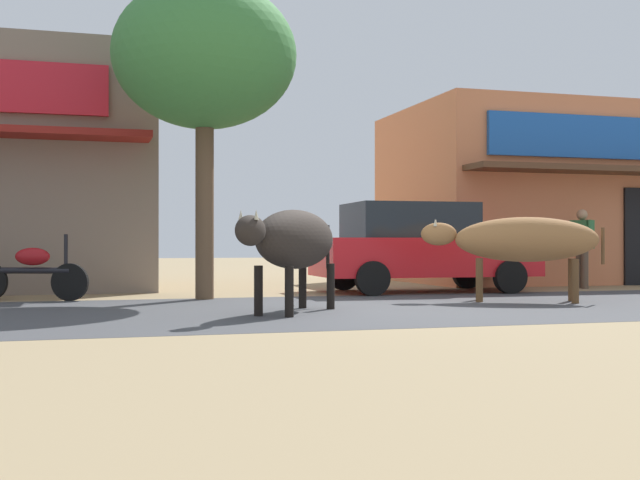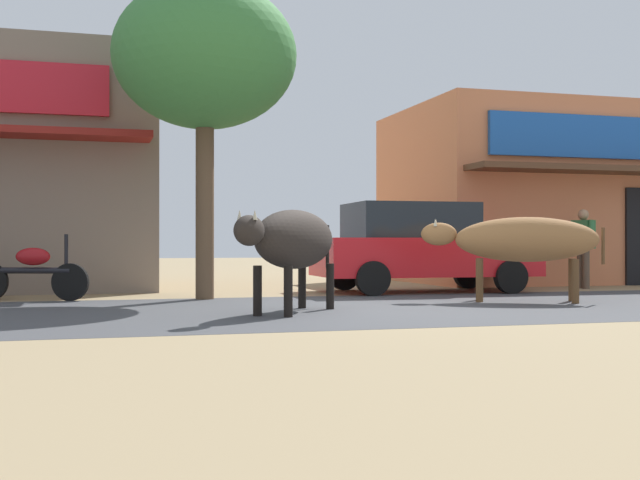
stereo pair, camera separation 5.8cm
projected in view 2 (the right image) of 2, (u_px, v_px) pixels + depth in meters
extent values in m
plane|color=#9C8560|center=(346.00, 309.00, 11.26)|extent=(80.00, 80.00, 0.00)
cube|color=#434447|center=(346.00, 309.00, 11.26)|extent=(72.00, 5.36, 0.00)
cube|color=#DD7F52|center=(543.00, 197.00, 19.71)|extent=(6.78, 4.77, 4.04)
cube|color=blue|center=(605.00, 137.00, 17.37)|extent=(5.43, 0.10, 0.90)
cube|color=brown|center=(616.00, 170.00, 16.99)|extent=(6.51, 0.90, 0.12)
cylinder|color=brown|center=(205.00, 207.00, 13.22)|extent=(0.30, 0.30, 2.98)
ellipsoid|color=#3C7D3C|center=(205.00, 55.00, 13.23)|extent=(2.97, 2.97, 2.38)
cube|color=red|center=(424.00, 257.00, 15.20)|extent=(4.04, 1.92, 0.70)
cube|color=#1E2328|center=(409.00, 221.00, 15.13)|extent=(2.24, 1.72, 0.64)
cylinder|color=black|center=(468.00, 273.00, 16.40)|extent=(0.61, 0.20, 0.60)
cylinder|color=black|center=(511.00, 277.00, 14.65)|extent=(0.61, 0.20, 0.60)
cylinder|color=black|center=(344.00, 275.00, 15.76)|extent=(0.61, 0.20, 0.60)
cylinder|color=black|center=(373.00, 278.00, 14.01)|extent=(0.61, 0.20, 0.60)
cylinder|color=black|center=(70.00, 282.00, 12.80)|extent=(0.58, 0.29, 0.59)
cylinder|color=black|center=(30.00, 270.00, 12.86)|extent=(1.26, 0.56, 0.10)
ellipsoid|color=#A51419|center=(33.00, 256.00, 12.86)|extent=(0.61, 0.43, 0.28)
cylinder|color=black|center=(66.00, 253.00, 12.81)|extent=(0.06, 0.06, 0.60)
ellipsoid|color=#2A2420|center=(296.00, 239.00, 10.66)|extent=(1.76, 1.97, 0.77)
ellipsoid|color=#2A2420|center=(249.00, 231.00, 9.48)|extent=(0.57, 0.61, 0.36)
cone|color=beige|center=(255.00, 215.00, 9.40)|extent=(0.06, 0.06, 0.12)
cone|color=beige|center=(240.00, 215.00, 9.48)|extent=(0.06, 0.06, 0.12)
cylinder|color=black|center=(288.00, 292.00, 9.96)|extent=(0.11, 0.11, 0.63)
cylinder|color=black|center=(257.00, 291.00, 10.12)|extent=(0.11, 0.11, 0.63)
cylinder|color=black|center=(330.00, 286.00, 11.18)|extent=(0.11, 0.11, 0.63)
cylinder|color=black|center=(302.00, 286.00, 11.35)|extent=(0.11, 0.11, 0.63)
cylinder|color=black|center=(327.00, 247.00, 11.65)|extent=(0.05, 0.05, 0.62)
ellipsoid|color=#9D693B|center=(526.00, 239.00, 12.63)|extent=(2.26, 1.64, 0.69)
ellipsoid|color=#9D693B|center=(439.00, 234.00, 12.90)|extent=(0.63, 0.51, 0.36)
cone|color=beige|center=(435.00, 222.00, 12.82)|extent=(0.06, 0.06, 0.12)
cone|color=beige|center=(436.00, 223.00, 13.01)|extent=(0.06, 0.06, 0.12)
cylinder|color=brown|center=(479.00, 280.00, 12.53)|extent=(0.11, 0.11, 0.67)
cylinder|color=brown|center=(480.00, 279.00, 13.02)|extent=(0.11, 0.11, 0.67)
cylinder|color=brown|center=(575.00, 281.00, 12.24)|extent=(0.11, 0.11, 0.67)
cylinder|color=brown|center=(572.00, 280.00, 12.73)|extent=(0.11, 0.11, 0.67)
cylinder|color=brown|center=(603.00, 246.00, 12.40)|extent=(0.05, 0.05, 0.56)
cylinder|color=brown|center=(581.00, 268.00, 16.39)|extent=(0.14, 0.14, 0.80)
cylinder|color=brown|center=(586.00, 269.00, 16.22)|extent=(0.14, 0.14, 0.80)
cube|color=#33723F|center=(583.00, 234.00, 16.31)|extent=(0.37, 0.46, 0.57)
sphere|color=tan|center=(583.00, 215.00, 16.31)|extent=(0.22, 0.22, 0.22)
cylinder|color=#33723F|center=(576.00, 233.00, 16.56)|extent=(0.09, 0.09, 0.51)
cylinder|color=#33723F|center=(591.00, 233.00, 16.06)|extent=(0.09, 0.09, 0.51)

